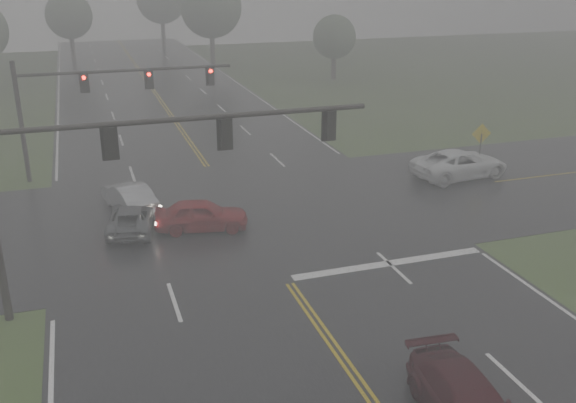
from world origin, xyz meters
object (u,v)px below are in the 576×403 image
object	(u,v)px
sedan_red	(202,230)
car_grey	(132,230)
signal_gantry_near	(116,163)
signal_gantry_far	(88,94)
pickup_white	(459,177)
sedan_silver	(130,211)

from	to	relation	value
sedan_red	car_grey	size ratio (longest dim) A/B	1.00
signal_gantry_near	signal_gantry_far	world-z (taller)	signal_gantry_near
car_grey	signal_gantry_far	world-z (taller)	signal_gantry_far
car_grey	pickup_white	xyz separation A→B (m)	(18.87, 2.07, 0.00)
sedan_red	signal_gantry_near	size ratio (longest dim) A/B	0.32
car_grey	signal_gantry_far	size ratio (longest dim) A/B	0.36
sedan_red	car_grey	world-z (taller)	sedan_red
signal_gantry_near	signal_gantry_far	size ratio (longest dim) A/B	1.12
signal_gantry_near	signal_gantry_far	distance (m)	15.84
pickup_white	signal_gantry_near	xyz separation A→B (m)	(-19.61, -8.80, 5.33)
sedan_red	signal_gantry_far	bearing A→B (deg)	34.61
pickup_white	signal_gantry_far	size ratio (longest dim) A/B	0.48
sedan_red	sedan_silver	xyz separation A→B (m)	(-2.96, 3.55, 0.00)
sedan_silver	signal_gantry_far	bearing A→B (deg)	-93.43
pickup_white	signal_gantry_far	distance (m)	21.76
car_grey	pickup_white	size ratio (longest dim) A/B	0.75
pickup_white	sedan_silver	bearing A→B (deg)	82.20
sedan_silver	signal_gantry_far	size ratio (longest dim) A/B	0.36
sedan_silver	car_grey	xyz separation A→B (m)	(-0.16, -2.59, 0.00)
sedan_silver	signal_gantry_far	xyz separation A→B (m)	(-1.32, 6.51, 4.78)
sedan_silver	signal_gantry_far	distance (m)	8.19
pickup_white	signal_gantry_near	bearing A→B (deg)	107.95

